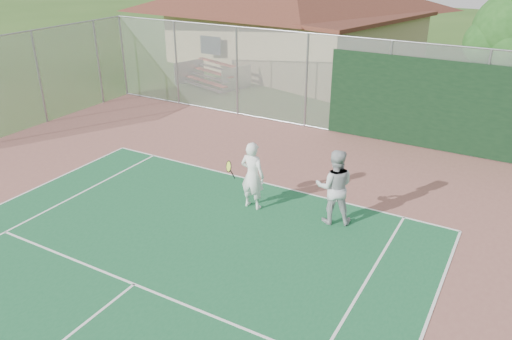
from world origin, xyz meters
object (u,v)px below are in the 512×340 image
at_px(player_white_front, 252,176).
at_px(player_grey_back, 334,187).
at_px(clubhouse, 291,13).
at_px(bleachers, 212,75).

relative_size(player_white_front, player_grey_back, 0.95).
bearing_deg(player_grey_back, player_white_front, -14.16).
bearing_deg(clubhouse, player_grey_back, -45.39).
relative_size(clubhouse, player_white_front, 8.28).
bearing_deg(player_white_front, clubhouse, -66.00).
xyz_separation_m(player_white_front, player_grey_back, (2.12, 0.35, 0.04)).
distance_m(clubhouse, bleachers, 6.29).
height_order(bleachers, player_white_front, player_white_front).
bearing_deg(bleachers, player_white_front, -32.87).
bearing_deg(player_white_front, bleachers, -49.70).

